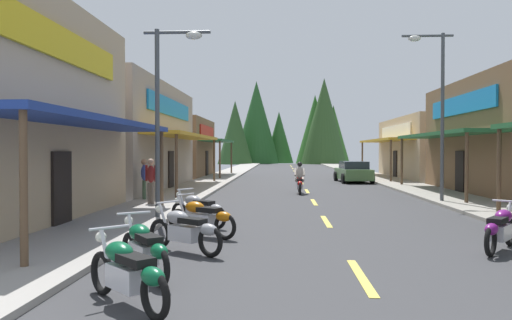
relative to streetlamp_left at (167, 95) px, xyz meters
name	(u,v)px	position (x,y,z in m)	size (l,w,h in m)	color
ground	(302,184)	(4.76, 17.18, -3.84)	(9.35, 92.61, 0.10)	#38383A
sidewalk_left	(210,182)	(-1.26, 17.18, -3.73)	(2.70, 92.61, 0.12)	#9E9991
sidewalk_right	(396,183)	(10.79, 17.18, -3.73)	(2.70, 92.61, 0.12)	gray
centerline_dashes	(300,180)	(4.76, 21.00, -3.78)	(0.16, 68.95, 0.01)	#E0C64C
storefront_left_middle	(108,137)	(-6.07, 11.70, -0.93)	(8.80, 13.36, 5.70)	gray
storefront_left_far	(169,148)	(-5.71, 24.56, -1.45)	(8.09, 9.50, 4.66)	brown
storefront_right_far	(455,148)	(16.58, 23.13, -1.48)	(10.77, 12.85, 4.60)	tan
streetlamp_left	(167,95)	(0.00, 0.00, 0.00)	(2.02, 0.30, 5.77)	#474C51
streetlamp_right	(436,95)	(9.56, 5.27, 0.57)	(2.02, 0.30, 6.79)	#474C51
motorcycle_parked_right_3	(500,228)	(8.03, -4.08, -3.30)	(1.39, 1.76, 1.04)	black
motorcycle_parked_left_0	(127,271)	(1.35, -8.09, -3.30)	(1.59, 1.58, 1.04)	black
motorcycle_parked_left_1	(144,248)	(1.13, -6.52, -3.30)	(1.33, 1.80, 1.04)	black
motorcycle_parked_left_2	(185,229)	(1.43, -4.56, -3.30)	(1.80, 1.32, 1.04)	black
motorcycle_parked_left_3	(202,217)	(1.48, -2.69, -3.30)	(1.88, 1.20, 1.04)	black
motorcycle_parked_left_4	(198,209)	(1.12, -1.09, -3.30)	(1.79, 1.34, 1.04)	black
rider_cruising_lead	(300,180)	(4.33, 9.43, -3.13)	(0.60, 2.14, 1.57)	black
pedestrian_browsing	(151,179)	(-1.49, 3.58, -2.72)	(0.50, 0.41, 1.81)	#726659
pedestrian_waiting	(144,177)	(-2.22, 5.25, -2.75)	(0.36, 0.54, 1.77)	#3F593F
parked_car_curbside	(353,172)	(8.24, 18.31, -3.10)	(2.26, 4.40, 1.40)	#4C723F
treeline_backdrop	(286,127)	(4.23, 65.22, 2.16)	(21.28, 12.26, 13.73)	#316323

